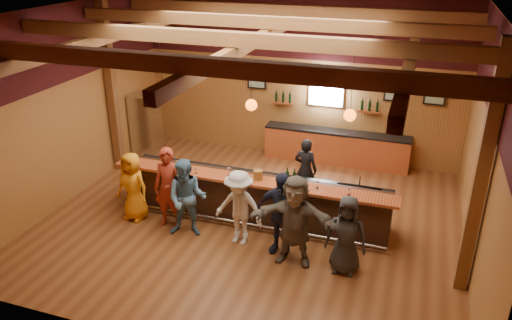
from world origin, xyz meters
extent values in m
plane|color=brown|center=(0.00, 0.00, 0.00)|extent=(9.00, 9.00, 0.00)
cube|color=brown|center=(0.00, 4.00, 2.25)|extent=(9.00, 0.04, 4.50)
cube|color=brown|center=(0.00, -4.00, 2.25)|extent=(9.00, 0.04, 4.50)
cube|color=brown|center=(-4.50, 0.00, 2.25)|extent=(0.04, 8.00, 4.50)
cube|color=brown|center=(4.50, 0.00, 2.25)|extent=(0.04, 8.00, 4.50)
cube|color=brown|center=(0.00, 0.00, 4.50)|extent=(9.00, 8.00, 0.04)
cube|color=#390F10|center=(0.00, 3.98, 3.65)|extent=(9.00, 0.01, 1.70)
cube|color=#390F10|center=(-4.48, 0.00, 3.65)|extent=(0.01, 8.00, 1.70)
cube|color=#390F10|center=(4.48, 0.00, 3.65)|extent=(0.01, 8.00, 1.70)
cube|color=brown|center=(-4.35, 1.50, 2.25)|extent=(0.22, 0.22, 4.50)
cube|color=brown|center=(4.35, -1.00, 2.25)|extent=(0.22, 0.22, 4.50)
cube|color=brown|center=(0.00, -3.00, 4.20)|extent=(8.80, 0.20, 0.25)
cube|color=brown|center=(0.00, -1.00, 4.20)|extent=(8.80, 0.20, 0.25)
cube|color=brown|center=(0.00, 1.00, 4.20)|extent=(8.80, 0.20, 0.25)
cube|color=brown|center=(0.00, 3.00, 4.20)|extent=(8.80, 0.20, 0.25)
cube|color=brown|center=(-3.00, 0.00, 3.95)|extent=(0.18, 7.80, 0.22)
cube|color=brown|center=(0.00, 0.00, 3.95)|extent=(0.18, 7.80, 0.22)
cube|color=brown|center=(3.00, 0.00, 3.95)|extent=(0.18, 7.80, 0.22)
cube|color=black|center=(0.00, 0.00, 0.53)|extent=(6.00, 0.60, 1.05)
cube|color=#983D1B|center=(0.00, -0.18, 1.08)|extent=(6.30, 0.50, 0.06)
cube|color=black|center=(0.00, 0.38, 0.93)|extent=(6.00, 0.48, 0.05)
cube|color=black|center=(0.00, 0.38, 0.45)|extent=(6.00, 0.48, 0.90)
cube|color=silver|center=(2.00, 0.38, 0.88)|extent=(0.45, 0.40, 0.14)
cube|color=silver|center=(2.50, 0.38, 0.88)|extent=(0.45, 0.40, 0.14)
cylinder|color=silver|center=(0.00, -0.42, 0.15)|extent=(6.00, 0.06, 0.06)
cube|color=#983D1B|center=(1.20, 3.72, 0.45)|extent=(4.00, 0.50, 0.90)
cube|color=black|center=(1.20, 3.72, 0.93)|extent=(4.00, 0.52, 0.05)
cube|color=silver|center=(0.80, 3.95, 2.05)|extent=(0.95, 0.08, 0.95)
cube|color=white|center=(0.80, 3.90, 2.05)|extent=(0.78, 0.01, 0.78)
cube|color=black|center=(-1.20, 3.94, 2.10)|extent=(0.55, 0.04, 0.45)
cube|color=silver|center=(-1.20, 3.92, 2.10)|extent=(0.45, 0.01, 0.35)
cube|color=black|center=(2.60, 3.94, 2.10)|extent=(0.55, 0.04, 0.45)
cube|color=silver|center=(2.60, 3.92, 2.10)|extent=(0.45, 0.01, 0.35)
cube|color=black|center=(3.60, 3.94, 2.10)|extent=(0.55, 0.04, 0.45)
cube|color=silver|center=(3.60, 3.92, 2.10)|extent=(0.45, 0.01, 0.35)
cube|color=#983D1B|center=(-0.40, 3.88, 1.55)|extent=(0.60, 0.18, 0.04)
cylinder|color=black|center=(-0.60, 3.88, 1.70)|extent=(0.07, 0.07, 0.26)
cylinder|color=black|center=(-0.40, 3.88, 1.70)|extent=(0.07, 0.07, 0.26)
cylinder|color=black|center=(-0.20, 3.88, 1.70)|extent=(0.07, 0.07, 0.26)
cube|color=#983D1B|center=(2.00, 3.88, 1.55)|extent=(0.60, 0.18, 0.04)
cylinder|color=black|center=(1.80, 3.88, 1.70)|extent=(0.07, 0.07, 0.26)
cylinder|color=black|center=(2.00, 3.88, 1.70)|extent=(0.07, 0.07, 0.26)
cylinder|color=black|center=(2.20, 3.88, 1.70)|extent=(0.07, 0.07, 0.26)
cylinder|color=black|center=(-2.00, 0.00, 3.33)|extent=(0.01, 0.01, 1.25)
sphere|color=#FF550C|center=(-2.00, 0.00, 2.70)|extent=(0.24, 0.24, 0.24)
cylinder|color=black|center=(0.00, 0.00, 3.33)|extent=(0.01, 0.01, 1.25)
sphere|color=#FF550C|center=(0.00, 0.00, 2.70)|extent=(0.24, 0.24, 0.24)
cylinder|color=black|center=(2.00, 0.00, 3.33)|extent=(0.01, 0.01, 1.25)
sphere|color=#FF550C|center=(2.00, 0.00, 2.70)|extent=(0.24, 0.24, 0.24)
cube|color=silver|center=(-4.10, 2.60, 0.90)|extent=(0.70, 0.70, 1.80)
imported|color=orange|center=(-2.52, -0.74, 0.79)|extent=(0.83, 0.60, 1.58)
imported|color=maroon|center=(-1.62, -0.75, 0.91)|extent=(0.71, 0.50, 1.82)
imported|color=teal|center=(-1.08, -0.97, 0.86)|extent=(0.96, 0.82, 1.72)
imported|color=silver|center=(0.05, -0.93, 0.81)|extent=(1.12, 0.74, 1.62)
imported|color=#1C2038|center=(0.94, -0.96, 0.88)|extent=(1.09, 0.59, 1.75)
imported|color=#645B50|center=(1.28, -1.22, 0.92)|extent=(1.73, 0.62, 1.84)
imported|color=#27282A|center=(2.27, -1.20, 0.78)|extent=(0.77, 0.51, 1.57)
imported|color=black|center=(0.88, 1.38, 0.77)|extent=(0.61, 0.44, 1.55)
cylinder|color=brown|center=(0.19, -0.14, 1.22)|extent=(0.20, 0.20, 0.21)
cylinder|color=black|center=(0.83, -0.11, 1.24)|extent=(0.08, 0.08, 0.26)
cylinder|color=black|center=(0.83, -0.11, 1.42)|extent=(0.03, 0.03, 0.09)
cylinder|color=black|center=(0.98, -0.10, 1.24)|extent=(0.08, 0.08, 0.26)
cylinder|color=black|center=(0.98, -0.10, 1.41)|extent=(0.03, 0.03, 0.09)
cylinder|color=silver|center=(-2.76, -0.14, 1.11)|extent=(0.07, 0.07, 0.01)
cylinder|color=silver|center=(-2.76, -0.14, 1.17)|extent=(0.01, 0.01, 0.10)
sphere|color=silver|center=(-2.76, -0.14, 1.25)|extent=(0.08, 0.08, 0.08)
cylinder|color=silver|center=(-1.99, -0.18, 1.11)|extent=(0.07, 0.07, 0.01)
cylinder|color=silver|center=(-1.99, -0.18, 1.17)|extent=(0.01, 0.01, 0.10)
sphere|color=silver|center=(-1.99, -0.18, 1.26)|extent=(0.08, 0.08, 0.08)
cylinder|color=silver|center=(-1.70, -0.15, 1.11)|extent=(0.07, 0.07, 0.01)
cylinder|color=silver|center=(-1.70, -0.15, 1.17)|extent=(0.01, 0.01, 0.10)
sphere|color=silver|center=(-1.70, -0.15, 1.25)|extent=(0.08, 0.08, 0.08)
cylinder|color=silver|center=(-1.19, -0.29, 1.11)|extent=(0.06, 0.06, 0.01)
cylinder|color=silver|center=(-1.19, -0.29, 1.16)|extent=(0.01, 0.01, 0.09)
sphere|color=silver|center=(-1.19, -0.29, 1.24)|extent=(0.07, 0.07, 0.07)
cylinder|color=silver|center=(-0.46, -0.16, 1.11)|extent=(0.08, 0.08, 0.01)
cylinder|color=silver|center=(-0.46, -0.16, 1.17)|extent=(0.01, 0.01, 0.11)
sphere|color=silver|center=(-0.46, -0.16, 1.27)|extent=(0.09, 0.09, 0.09)
cylinder|color=silver|center=(0.95, -0.14, 1.11)|extent=(0.08, 0.08, 0.01)
cylinder|color=silver|center=(0.95, -0.14, 1.17)|extent=(0.01, 0.01, 0.11)
sphere|color=silver|center=(0.95, -0.14, 1.26)|extent=(0.09, 0.09, 0.09)
cylinder|color=silver|center=(1.47, -0.14, 1.11)|extent=(0.07, 0.07, 0.01)
cylinder|color=silver|center=(1.47, -0.14, 1.17)|extent=(0.01, 0.01, 0.10)
sphere|color=silver|center=(1.47, -0.14, 1.25)|extent=(0.08, 0.08, 0.08)
cylinder|color=silver|center=(2.14, -0.23, 1.11)|extent=(0.07, 0.07, 0.01)
cylinder|color=silver|center=(2.14, -0.23, 1.17)|extent=(0.01, 0.01, 0.11)
sphere|color=silver|center=(2.14, -0.23, 1.26)|extent=(0.08, 0.08, 0.08)
camera|label=1|loc=(3.19, -9.17, 5.79)|focal=35.00mm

